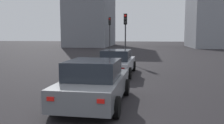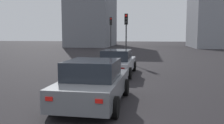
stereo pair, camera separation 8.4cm
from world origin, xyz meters
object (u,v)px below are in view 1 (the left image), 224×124
(car_silver_lead, at_px, (117,63))
(traffic_light_near_left, at_px, (110,28))
(car_grey_second, at_px, (95,83))
(traffic_light_near_right, at_px, (125,28))

(car_silver_lead, xyz_separation_m, traffic_light_near_left, (14.51, 2.63, 2.45))
(car_silver_lead, relative_size, traffic_light_near_left, 1.09)
(car_grey_second, xyz_separation_m, traffic_light_near_right, (12.57, 0.04, 2.23))
(traffic_light_near_left, relative_size, traffic_light_near_right, 1.07)
(car_grey_second, distance_m, traffic_light_near_right, 12.76)
(car_grey_second, bearing_deg, car_silver_lead, 1.45)
(car_silver_lead, distance_m, traffic_light_near_right, 6.66)
(car_grey_second, bearing_deg, traffic_light_near_left, 8.72)
(car_silver_lead, distance_m, car_grey_second, 6.30)
(car_silver_lead, xyz_separation_m, traffic_light_near_right, (6.27, 0.05, 2.24))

